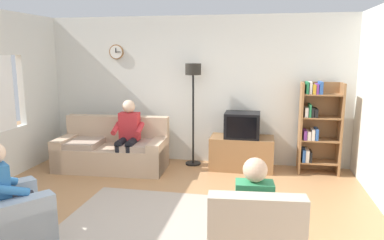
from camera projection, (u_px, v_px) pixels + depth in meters
The scene contains 12 objects.
ground_plane at pixel (156, 221), 4.46m from camera, with size 12.00×12.00×0.00m, color #B27F51.
back_wall_assembly at pixel (196, 90), 6.78m from camera, with size 6.20×0.17×2.70m.
couch at pixel (113, 151), 6.44m from camera, with size 1.94×0.98×0.90m.
tv_stand at pixel (242, 153), 6.41m from camera, with size 1.10×0.56×0.58m.
tv at pixel (242, 125), 6.29m from camera, with size 0.60×0.49×0.44m.
bookshelf at pixel (317, 125), 6.14m from camera, with size 0.68×0.36×1.57m.
floor_lamp at pixel (193, 86), 6.46m from camera, with size 0.28×0.28×1.85m.
armchair_near_window at pixel (1, 218), 3.89m from camera, with size 1.17×1.19×0.90m.
area_rug at pixel (157, 218), 4.52m from camera, with size 2.20×1.70×0.01m, color #AD9E8E.
person_on_couch at pixel (128, 132), 6.20m from camera, with size 0.53×0.55×1.24m.
person_in_left_armchair at pixel (7, 188), 3.89m from camera, with size 0.62×0.64×1.12m.
person_in_right_armchair at pixel (253, 208), 3.38m from camera, with size 0.54×0.56×1.12m.
Camera 1 is at (1.23, -4.00, 2.04)m, focal length 33.92 mm.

